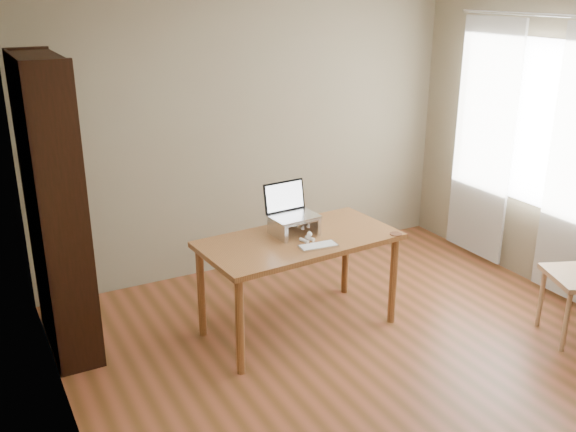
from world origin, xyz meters
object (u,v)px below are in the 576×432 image
object	(u,v)px
bookshelf	(56,209)
keyboard	(318,246)
cat	(290,226)
laptop	(290,208)
desk	(299,249)

from	to	relation	value
bookshelf	keyboard	world-z (taller)	bookshelf
bookshelf	cat	distance (m)	1.66
laptop	bookshelf	bearing A→B (deg)	159.36
desk	keyboard	bearing A→B (deg)	-86.27
desk	laptop	xyz separation A→B (m)	(-0.00, 0.14, 0.29)
keyboard	cat	xyz separation A→B (m)	(-0.05, 0.33, 0.05)
keyboard	laptop	bearing A→B (deg)	99.73
bookshelf	cat	bearing A→B (deg)	-17.91
desk	laptop	size ratio (longest dim) A/B	4.20
bookshelf	laptop	xyz separation A→B (m)	(1.59, -0.48, -0.11)
laptop	keyboard	xyz separation A→B (m)	(0.03, -0.36, -0.18)
bookshelf	cat	size ratio (longest dim) A/B	4.51
desk	keyboard	xyz separation A→B (m)	(0.03, -0.22, 0.10)
desk	laptop	distance (m)	0.32
desk	bookshelf	bearing A→B (deg)	154.82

